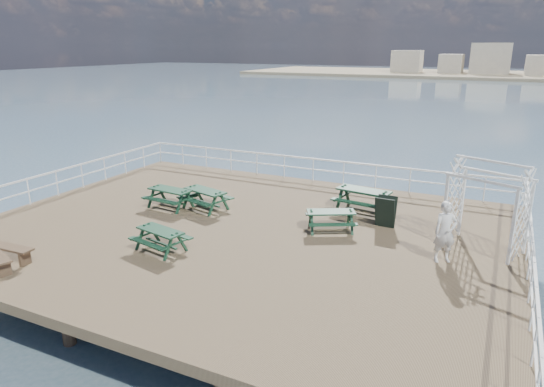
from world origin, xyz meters
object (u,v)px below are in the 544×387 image
(person, at_px, (445,232))
(trellis_arbor, at_px, (486,211))
(picnic_table_a, at_px, (170,194))
(picnic_table_b, at_px, (205,195))
(picnic_table_c, at_px, (364,195))
(picnic_table_d, at_px, (161,235))
(flat_bench_near, at_px, (8,250))
(picnic_table_e, at_px, (331,216))

(person, bearing_deg, trellis_arbor, 26.18)
(picnic_table_a, bearing_deg, picnic_table_b, 24.17)
(picnic_table_c, height_order, person, person)
(picnic_table_d, xyz_separation_m, trellis_arbor, (8.91, 4.44, 0.76))
(flat_bench_near, bearing_deg, person, 22.89)
(picnic_table_e, bearing_deg, trellis_arbor, -21.17)
(flat_bench_near, distance_m, trellis_arbor, 14.29)
(picnic_table_a, distance_m, picnic_table_c, 7.45)
(person, bearing_deg, flat_bench_near, 175.18)
(picnic_table_b, bearing_deg, picnic_table_a, -145.83)
(flat_bench_near, height_order, trellis_arbor, trellis_arbor)
(picnic_table_a, distance_m, person, 10.25)
(picnic_table_a, height_order, picnic_table_c, picnic_table_c)
(picnic_table_a, relative_size, picnic_table_b, 0.89)
(picnic_table_e, xyz_separation_m, person, (3.78, -0.94, 0.41))
(flat_bench_near, bearing_deg, picnic_table_d, 33.71)
(picnic_table_a, height_order, flat_bench_near, picnic_table_a)
(picnic_table_c, xyz_separation_m, trellis_arbor, (4.31, -1.90, 0.63))
(picnic_table_a, bearing_deg, picnic_table_c, 27.59)
(picnic_table_c, relative_size, person, 1.20)
(picnic_table_a, xyz_separation_m, person, (10.23, -0.56, 0.37))
(picnic_table_e, distance_m, flat_bench_near, 10.02)
(picnic_table_c, distance_m, picnic_table_e, 2.50)
(picnic_table_c, bearing_deg, picnic_table_b, -148.83)
(picnic_table_b, relative_size, person, 1.14)
(picnic_table_a, relative_size, person, 1.02)
(picnic_table_a, xyz_separation_m, picnic_table_c, (6.89, 2.83, 0.08))
(picnic_table_b, height_order, person, person)
(picnic_table_b, xyz_separation_m, picnic_table_e, (5.12, -0.08, -0.05))
(picnic_table_d, bearing_deg, picnic_table_c, 65.98)
(picnic_table_a, xyz_separation_m, picnic_table_e, (6.45, 0.38, -0.04))
(trellis_arbor, bearing_deg, picnic_table_d, -132.35)
(picnic_table_a, height_order, person, person)
(flat_bench_near, bearing_deg, picnic_table_c, 44.85)
(picnic_table_d, xyz_separation_m, person, (7.94, 2.94, 0.42))
(picnic_table_e, xyz_separation_m, trellis_arbor, (4.76, 0.56, 0.75))
(picnic_table_b, height_order, picnic_table_c, picnic_table_c)
(picnic_table_c, distance_m, trellis_arbor, 4.75)
(picnic_table_d, bearing_deg, picnic_table_b, 115.73)
(picnic_table_e, height_order, person, person)
(flat_bench_near, relative_size, trellis_arbor, 0.61)
(picnic_table_e, height_order, flat_bench_near, picnic_table_e)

